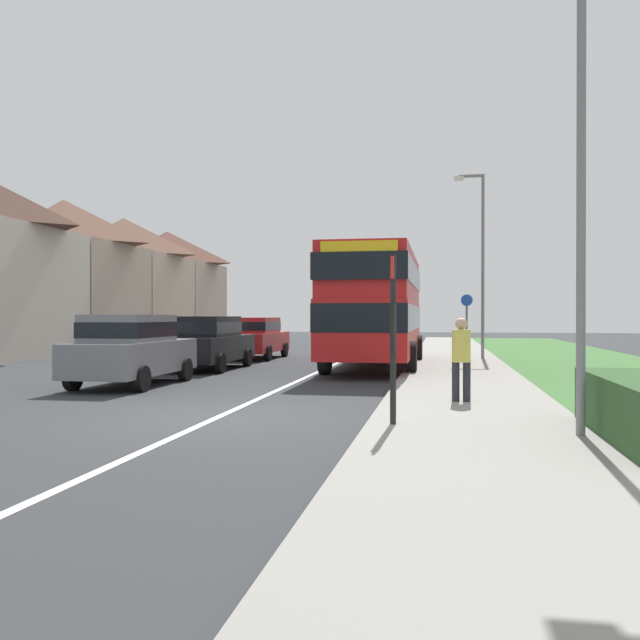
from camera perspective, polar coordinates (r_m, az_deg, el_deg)
ground_plane at (r=11.48m, az=-8.73°, el=-8.19°), size 120.00×120.00×0.00m
lane_marking_centre at (r=19.17m, az=-0.90°, el=-4.74°), size 0.14×60.00×0.01m
pavement_near_side at (r=16.82m, az=11.98°, el=-5.27°), size 3.20×68.00×0.12m
double_decker_bus at (r=22.01m, az=4.80°, el=1.48°), size 2.80×9.58×3.70m
parked_car_grey at (r=16.97m, az=-15.71°, el=-2.23°), size 1.87×4.19×1.73m
parked_car_black at (r=21.62m, az=-9.58°, el=-1.71°), size 1.98×4.54×1.69m
parked_car_red at (r=26.84m, az=-5.53°, el=-1.36°), size 1.92×4.42×1.64m
pedestrian_at_stop at (r=12.71m, az=11.89°, el=-2.95°), size 0.34×0.34×1.67m
bus_stop_sign at (r=9.88m, az=6.22°, el=-0.60°), size 0.09×0.52×2.60m
cycle_route_sign at (r=26.05m, az=12.34°, el=-0.27°), size 0.44×0.08×2.52m
street_lamp_near at (r=9.86m, az=20.66°, el=15.04°), size 1.14×0.20×7.32m
street_lamp_mid at (r=26.21m, az=13.41°, el=5.52°), size 1.14×0.20×7.06m
house_terrace_far_side at (r=39.24m, az=-18.48°, el=3.38°), size 6.63×25.91×7.59m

